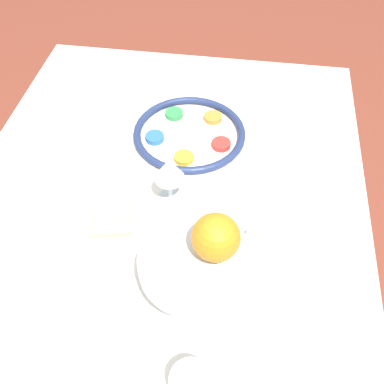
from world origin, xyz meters
The scene contains 11 objects.
ground_plane centered at (0.00, 0.00, 0.00)m, with size 8.00×8.00×0.00m, color brown.
dining_table centered at (0.00, 0.00, 0.37)m, with size 1.20×0.98×0.74m.
seder_plate centered at (-0.20, 0.03, 0.75)m, with size 0.30×0.30×0.03m.
wine_glass centered at (0.02, 0.02, 0.83)m, with size 0.07×0.07×0.13m.
fruit_stand centered at (0.25, 0.11, 0.83)m, with size 0.22×0.22×0.12m.
orange_fruit centered at (0.23, 0.15, 0.90)m, with size 0.09×0.09×0.09m.
bread_plate centered at (0.11, -0.10, 0.75)m, with size 0.20×0.20×0.02m.
napkin_roll centered at (0.09, -0.12, 0.76)m, with size 0.15×0.10×0.05m.
cup_mid centered at (0.15, 0.24, 0.77)m, with size 0.07×0.07×0.06m.
fork_left centered at (-0.19, 0.31, 0.74)m, with size 0.03×0.19×0.01m.
fork_right centered at (-0.16, 0.31, 0.74)m, with size 0.04×0.19×0.01m.
Camera 1 is at (0.70, 0.17, 1.57)m, focal length 42.00 mm.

